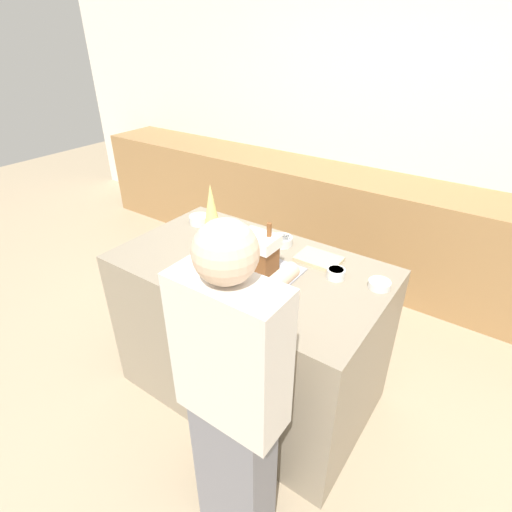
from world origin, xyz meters
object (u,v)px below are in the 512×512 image
(decorative_tree, at_px, (212,213))
(candy_bowl_front_corner, at_px, (379,284))
(cookbook, at_px, (319,259))
(mug, at_px, (199,274))
(gingerbread_house, at_px, (258,252))
(candy_bowl_far_left, at_px, (199,219))
(candy_bowl_center_rear, at_px, (336,273))
(baking_tray, at_px, (258,272))
(candy_bowl_beside_tree, at_px, (282,240))
(person, at_px, (233,402))

(decorative_tree, height_order, candy_bowl_front_corner, decorative_tree)
(cookbook, distance_m, mug, 0.65)
(gingerbread_house, relative_size, mug, 2.67)
(decorative_tree, height_order, candy_bowl_far_left, decorative_tree)
(candy_bowl_far_left, relative_size, candy_bowl_center_rear, 1.35)
(baking_tray, height_order, candy_bowl_beside_tree, candy_bowl_beside_tree)
(gingerbread_house, relative_size, candy_bowl_far_left, 2.19)
(candy_bowl_beside_tree, bearing_deg, candy_bowl_far_left, -173.98)
(gingerbread_house, distance_m, person, 0.75)
(candy_bowl_far_left, relative_size, mug, 1.22)
(person, bearing_deg, candy_bowl_front_corner, 74.93)
(candy_bowl_front_corner, bearing_deg, candy_bowl_center_rear, -168.54)
(baking_tray, distance_m, candy_bowl_center_rear, 0.39)
(baking_tray, bearing_deg, decorative_tree, 162.22)
(gingerbread_house, relative_size, candy_bowl_beside_tree, 2.26)
(baking_tray, height_order, person, person)
(baking_tray, height_order, decorative_tree, decorative_tree)
(candy_bowl_beside_tree, bearing_deg, mug, -102.73)
(baking_tray, distance_m, person, 0.72)
(baking_tray, relative_size, candy_bowl_beside_tree, 3.23)
(candy_bowl_beside_tree, distance_m, cookbook, 0.26)
(baking_tray, bearing_deg, candy_bowl_front_corner, 21.85)
(gingerbread_house, relative_size, candy_bowl_front_corner, 2.57)
(baking_tray, bearing_deg, candy_bowl_beside_tree, 100.25)
(gingerbread_house, xyz_separation_m, mug, (-0.18, -0.24, -0.07))
(candy_bowl_front_corner, relative_size, candy_bowl_beside_tree, 0.88)
(candy_bowl_center_rear, height_order, cookbook, candy_bowl_center_rear)
(decorative_tree, relative_size, candy_bowl_beside_tree, 2.88)
(decorative_tree, distance_m, candy_bowl_front_corner, 0.98)
(candy_bowl_beside_tree, bearing_deg, candy_bowl_center_rear, -19.32)
(gingerbread_house, bearing_deg, baking_tray, -154.51)
(candy_bowl_center_rear, relative_size, person, 0.06)
(candy_bowl_front_corner, bearing_deg, cookbook, 170.41)
(candy_bowl_center_rear, distance_m, cookbook, 0.18)
(candy_bowl_far_left, height_order, candy_bowl_center_rear, candy_bowl_far_left)
(candy_bowl_center_rear, bearing_deg, decorative_tree, -176.48)
(baking_tray, height_order, mug, mug)
(candy_bowl_beside_tree, distance_m, mug, 0.57)
(candy_bowl_center_rear, bearing_deg, candy_bowl_far_left, 175.33)
(candy_bowl_far_left, bearing_deg, mug, -48.04)
(candy_bowl_beside_tree, relative_size, cookbook, 0.52)
(candy_bowl_center_rear, height_order, person, person)
(decorative_tree, distance_m, cookbook, 0.65)
(gingerbread_house, height_order, mug, gingerbread_house)
(cookbook, bearing_deg, decorative_tree, -166.33)
(gingerbread_house, distance_m, candy_bowl_front_corner, 0.60)
(decorative_tree, relative_size, person, 0.22)
(candy_bowl_front_corner, bearing_deg, person, -105.07)
(candy_bowl_far_left, height_order, candy_bowl_beside_tree, candy_bowl_far_left)
(candy_bowl_beside_tree, relative_size, mug, 1.18)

